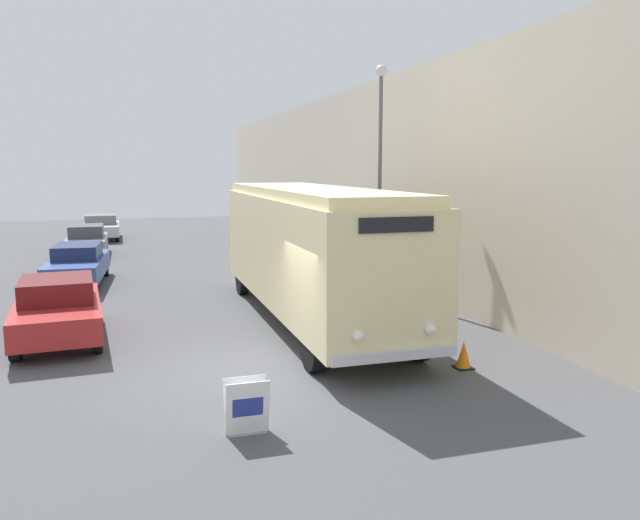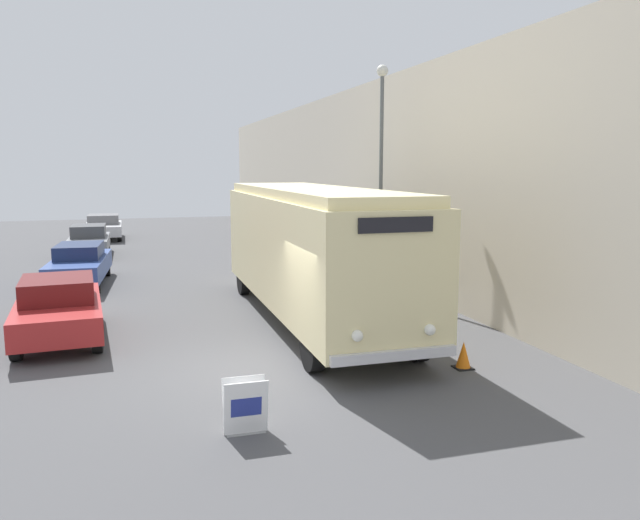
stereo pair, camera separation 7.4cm
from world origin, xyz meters
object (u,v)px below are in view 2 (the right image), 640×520
at_px(vintage_bus, 312,247).
at_px(streetlamp, 381,151).
at_px(parked_car_mid, 80,264).
at_px(sign_board, 245,407).
at_px(parked_car_distant, 104,227).
at_px(parked_car_near, 59,308).
at_px(parked_car_far, 89,240).
at_px(traffic_cone, 463,355).

relative_size(vintage_bus, streetlamp, 1.53).
distance_m(streetlamp, parked_car_mid, 11.18).
height_order(vintage_bus, sign_board, vintage_bus).
height_order(streetlamp, parked_car_distant, streetlamp).
height_order(streetlamp, parked_car_near, streetlamp).
xyz_separation_m(parked_car_near, parked_car_distant, (0.22, 21.75, -0.04)).
xyz_separation_m(parked_car_far, traffic_cone, (8.34, -19.46, -0.47)).
distance_m(streetlamp, traffic_cone, 8.72).
distance_m(vintage_bus, sign_board, 7.41).
relative_size(parked_car_far, traffic_cone, 7.80).
xyz_separation_m(streetlamp, traffic_cone, (-1.20, -7.47, -4.33)).
bearing_deg(parked_car_near, sign_board, -67.18).
xyz_separation_m(parked_car_distant, traffic_cone, (7.96, -26.53, -0.44)).
height_order(vintage_bus, traffic_cone, vintage_bus).
bearing_deg(parked_car_distant, parked_car_far, -93.59).
distance_m(parked_car_far, traffic_cone, 21.17).
height_order(parked_car_mid, parked_car_distant, parked_car_mid).
bearing_deg(traffic_cone, parked_car_mid, 124.17).
relative_size(sign_board, parked_car_distant, 0.20).
relative_size(parked_car_near, parked_car_far, 1.01).
xyz_separation_m(parked_car_mid, parked_car_far, (-0.12, 7.35, 0.01)).
height_order(parked_car_near, parked_car_far, parked_car_near).
distance_m(vintage_bus, parked_car_distant, 22.64).
distance_m(vintage_bus, streetlamp, 4.83).
xyz_separation_m(vintage_bus, traffic_cone, (1.85, -4.78, -1.74)).
bearing_deg(parked_car_mid, parked_car_distant, 92.62).
relative_size(streetlamp, parked_car_far, 1.63).
distance_m(vintage_bus, parked_car_far, 16.10).
bearing_deg(parked_car_mid, sign_board, -72.71).
bearing_deg(vintage_bus, traffic_cone, -68.78).
bearing_deg(sign_board, streetlamp, 56.98).
height_order(vintage_bus, parked_car_distant, vintage_bus).
relative_size(streetlamp, traffic_cone, 12.74).
distance_m(sign_board, parked_car_near, 7.40).
xyz_separation_m(vintage_bus, sign_board, (-2.99, -6.60, -1.59)).
distance_m(sign_board, parked_car_mid, 14.33).
height_order(vintage_bus, streetlamp, streetlamp).
relative_size(streetlamp, parked_car_near, 1.62).
relative_size(parked_car_mid, traffic_cone, 8.64).
height_order(streetlamp, parked_car_far, streetlamp).
xyz_separation_m(streetlamp, parked_car_mid, (-9.41, 4.64, -3.87)).
relative_size(vintage_bus, sign_board, 12.59).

